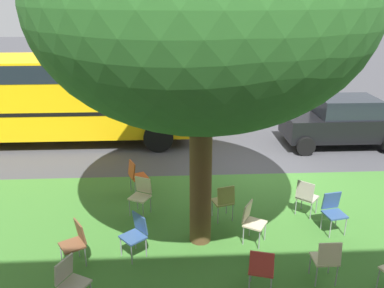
{
  "coord_description": "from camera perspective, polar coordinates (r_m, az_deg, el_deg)",
  "views": [
    {
      "loc": [
        2.5,
        10.5,
        4.82
      ],
      "look_at": [
        2.0,
        0.92,
        1.22
      ],
      "focal_mm": 37.51,
      "sensor_mm": 36.0,
      "label": 1
    }
  ],
  "objects": [
    {
      "name": "chair_9",
      "position": [
        10.32,
        -7.97,
        -4.31
      ],
      "size": [
        0.55,
        0.54,
        0.88
      ],
      "color": "#C64C1E",
      "rests_on": "ground"
    },
    {
      "name": "grass_verge",
      "position": [
        9.1,
        13.76,
        -12.1
      ],
      "size": [
        48.0,
        6.0,
        0.01
      ],
      "primitive_type": "cube",
      "color": "#3D752D",
      "rests_on": "ground"
    },
    {
      "name": "chair_4",
      "position": [
        9.38,
        -7.23,
        -6.94
      ],
      "size": [
        0.56,
        0.56,
        0.88
      ],
      "color": "beige",
      "rests_on": "ground"
    },
    {
      "name": "school_bus",
      "position": [
        14.54,
        -20.9,
        7.04
      ],
      "size": [
        10.4,
        2.8,
        2.88
      ],
      "color": "yellow",
      "rests_on": "ground"
    },
    {
      "name": "parked_car",
      "position": [
        14.3,
        20.46,
        3.04
      ],
      "size": [
        3.7,
        1.92,
        1.65
      ],
      "color": "black",
      "rests_on": "ground"
    },
    {
      "name": "chair_6",
      "position": [
        7.98,
        -16.25,
        -13.02
      ],
      "size": [
        0.58,
        0.57,
        0.88
      ],
      "color": "brown",
      "rests_on": "ground"
    },
    {
      "name": "chair_1",
      "position": [
        9.16,
        19.44,
        -8.77
      ],
      "size": [
        0.49,
        0.49,
        0.88
      ],
      "color": "#335184",
      "rests_on": "ground"
    },
    {
      "name": "chair_3",
      "position": [
        9.57,
        15.94,
        -7.03
      ],
      "size": [
        0.59,
        0.59,
        0.88
      ],
      "color": "#ADA393",
      "rests_on": "ground"
    },
    {
      "name": "chair_7",
      "position": [
        7.62,
        18.58,
        -15.1
      ],
      "size": [
        0.42,
        0.42,
        0.88
      ],
      "color": "beige",
      "rests_on": "ground"
    },
    {
      "name": "chair_2",
      "position": [
        8.38,
        8.48,
        -10.59
      ],
      "size": [
        0.57,
        0.57,
        0.88
      ],
      "color": "beige",
      "rests_on": "ground"
    },
    {
      "name": "chair_8",
      "position": [
        7.08,
        -16.93,
        -17.96
      ],
      "size": [
        0.57,
        0.56,
        0.88
      ],
      "color": "#ADA393",
      "rests_on": "ground"
    },
    {
      "name": "chair_5",
      "position": [
        9.05,
        4.57,
        -7.92
      ],
      "size": [
        0.52,
        0.52,
        0.88
      ],
      "color": "olive",
      "rests_on": "ground"
    },
    {
      "name": "chair_0",
      "position": [
        7.98,
        -7.99,
        -12.31
      ],
      "size": [
        0.59,
        0.59,
        0.88
      ],
      "color": "#335184",
      "rests_on": "ground"
    },
    {
      "name": "ground",
      "position": [
        11.82,
        9.5,
        -3.82
      ],
      "size": [
        80.0,
        80.0,
        0.0
      ],
      "primitive_type": "plane",
      "color": "#424247"
    },
    {
      "name": "chair_10",
      "position": [
        7.14,
        9.84,
        -16.91
      ],
      "size": [
        0.51,
        0.52,
        0.88
      ],
      "color": "#B7332D",
      "rests_on": "ground"
    },
    {
      "name": "street_tree",
      "position": [
        7.16,
        1.45,
        19.19
      ],
      "size": [
        5.83,
        5.83,
        6.82
      ],
      "color": "brown",
      "rests_on": "ground"
    }
  ]
}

